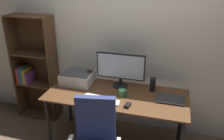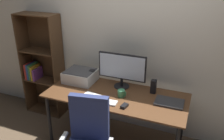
{
  "view_description": "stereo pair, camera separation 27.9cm",
  "coord_description": "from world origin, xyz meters",
  "px_view_note": "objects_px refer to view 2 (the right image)",
  "views": [
    {
      "loc": [
        0.62,
        -2.43,
        2.15
      ],
      "look_at": [
        -0.07,
        0.05,
        1.04
      ],
      "focal_mm": 37.66,
      "sensor_mm": 36.0,
      "label": 1
    },
    {
      "loc": [
        0.89,
        -2.34,
        2.15
      ],
      "look_at": [
        -0.07,
        0.05,
        1.04
      ],
      "focal_mm": 37.66,
      "sensor_mm": 36.0,
      "label": 2
    }
  ],
  "objects_px": {
    "monitor": "(122,68)",
    "printer": "(80,76)",
    "bookshelf": "(42,66)",
    "coffee_mug": "(121,93)",
    "speaker_right": "(153,86)",
    "laptop": "(169,102)",
    "desk": "(116,100)",
    "speaker_left": "(92,76)",
    "mouse": "(124,106)",
    "keyboard": "(105,102)"
  },
  "relations": [
    {
      "from": "keyboard",
      "to": "mouse",
      "type": "relative_size",
      "value": 3.02
    },
    {
      "from": "laptop",
      "to": "mouse",
      "type": "bearing_deg",
      "value": -149.11
    },
    {
      "from": "coffee_mug",
      "to": "speaker_right",
      "type": "bearing_deg",
      "value": 35.33
    },
    {
      "from": "laptop",
      "to": "speaker_left",
      "type": "relative_size",
      "value": 1.88
    },
    {
      "from": "desk",
      "to": "speaker_right",
      "type": "xyz_separation_m",
      "value": [
        0.41,
        0.22,
        0.16
      ]
    },
    {
      "from": "laptop",
      "to": "speaker_left",
      "type": "bearing_deg",
      "value": 170.15
    },
    {
      "from": "monitor",
      "to": "coffee_mug",
      "type": "distance_m",
      "value": 0.33
    },
    {
      "from": "keyboard",
      "to": "bookshelf",
      "type": "bearing_deg",
      "value": 153.35
    },
    {
      "from": "coffee_mug",
      "to": "speaker_left",
      "type": "height_order",
      "value": "speaker_left"
    },
    {
      "from": "laptop",
      "to": "speaker_right",
      "type": "height_order",
      "value": "speaker_right"
    },
    {
      "from": "keyboard",
      "to": "mouse",
      "type": "distance_m",
      "value": 0.25
    },
    {
      "from": "mouse",
      "to": "printer",
      "type": "bearing_deg",
      "value": 163.73
    },
    {
      "from": "monitor",
      "to": "printer",
      "type": "bearing_deg",
      "value": -174.21
    },
    {
      "from": "bookshelf",
      "to": "printer",
      "type": "bearing_deg",
      "value": -13.94
    },
    {
      "from": "coffee_mug",
      "to": "desk",
      "type": "bearing_deg",
      "value": 165.92
    },
    {
      "from": "bookshelf",
      "to": "speaker_right",
      "type": "bearing_deg",
      "value": -4.64
    },
    {
      "from": "coffee_mug",
      "to": "speaker_right",
      "type": "distance_m",
      "value": 0.41
    },
    {
      "from": "speaker_right",
      "to": "monitor",
      "type": "bearing_deg",
      "value": 178.92
    },
    {
      "from": "keyboard",
      "to": "printer",
      "type": "bearing_deg",
      "value": 140.99
    },
    {
      "from": "mouse",
      "to": "coffee_mug",
      "type": "relative_size",
      "value": 0.93
    },
    {
      "from": "speaker_right",
      "to": "bookshelf",
      "type": "relative_size",
      "value": 0.11
    },
    {
      "from": "printer",
      "to": "bookshelf",
      "type": "bearing_deg",
      "value": 166.06
    },
    {
      "from": "monitor",
      "to": "mouse",
      "type": "distance_m",
      "value": 0.55
    },
    {
      "from": "mouse",
      "to": "coffee_mug",
      "type": "bearing_deg",
      "value": 128.96
    },
    {
      "from": "speaker_left",
      "to": "printer",
      "type": "relative_size",
      "value": 0.43
    },
    {
      "from": "monitor",
      "to": "bookshelf",
      "type": "relative_size",
      "value": 0.39
    },
    {
      "from": "keyboard",
      "to": "speaker_left",
      "type": "xyz_separation_m",
      "value": [
        -0.36,
        0.43,
        0.08
      ]
    },
    {
      "from": "mouse",
      "to": "laptop",
      "type": "distance_m",
      "value": 0.52
    },
    {
      "from": "mouse",
      "to": "laptop",
      "type": "relative_size",
      "value": 0.3
    },
    {
      "from": "desk",
      "to": "mouse",
      "type": "xyz_separation_m",
      "value": [
        0.19,
        -0.23,
        0.09
      ]
    },
    {
      "from": "desk",
      "to": "mouse",
      "type": "distance_m",
      "value": 0.31
    },
    {
      "from": "monitor",
      "to": "keyboard",
      "type": "height_order",
      "value": "monitor"
    },
    {
      "from": "speaker_right",
      "to": "bookshelf",
      "type": "bearing_deg",
      "value": 175.36
    },
    {
      "from": "desk",
      "to": "speaker_left",
      "type": "distance_m",
      "value": 0.5
    },
    {
      "from": "monitor",
      "to": "printer",
      "type": "relative_size",
      "value": 1.55
    },
    {
      "from": "keyboard",
      "to": "mouse",
      "type": "height_order",
      "value": "mouse"
    },
    {
      "from": "coffee_mug",
      "to": "laptop",
      "type": "xyz_separation_m",
      "value": [
        0.56,
        0.06,
        -0.03
      ]
    },
    {
      "from": "desk",
      "to": "laptop",
      "type": "xyz_separation_m",
      "value": [
        0.63,
        0.04,
        0.09
      ]
    },
    {
      "from": "speaker_left",
      "to": "monitor",
      "type": "bearing_deg",
      "value": 1.08
    },
    {
      "from": "speaker_right",
      "to": "bookshelf",
      "type": "height_order",
      "value": "bookshelf"
    },
    {
      "from": "mouse",
      "to": "printer",
      "type": "distance_m",
      "value": 0.86
    },
    {
      "from": "keyboard",
      "to": "coffee_mug",
      "type": "xyz_separation_m",
      "value": [
        0.13,
        0.2,
        0.03
      ]
    },
    {
      "from": "coffee_mug",
      "to": "printer",
      "type": "relative_size",
      "value": 0.26
    },
    {
      "from": "desk",
      "to": "printer",
      "type": "distance_m",
      "value": 0.62
    },
    {
      "from": "keyboard",
      "to": "bookshelf",
      "type": "relative_size",
      "value": 0.18
    },
    {
      "from": "laptop",
      "to": "speaker_right",
      "type": "xyz_separation_m",
      "value": [
        -0.23,
        0.18,
        0.07
      ]
    },
    {
      "from": "speaker_right",
      "to": "printer",
      "type": "distance_m",
      "value": 0.99
    },
    {
      "from": "desk",
      "to": "bookshelf",
      "type": "height_order",
      "value": "bookshelf"
    },
    {
      "from": "printer",
      "to": "coffee_mug",
      "type": "bearing_deg",
      "value": -15.81
    },
    {
      "from": "coffee_mug",
      "to": "bookshelf",
      "type": "bearing_deg",
      "value": 165.2
    }
  ]
}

